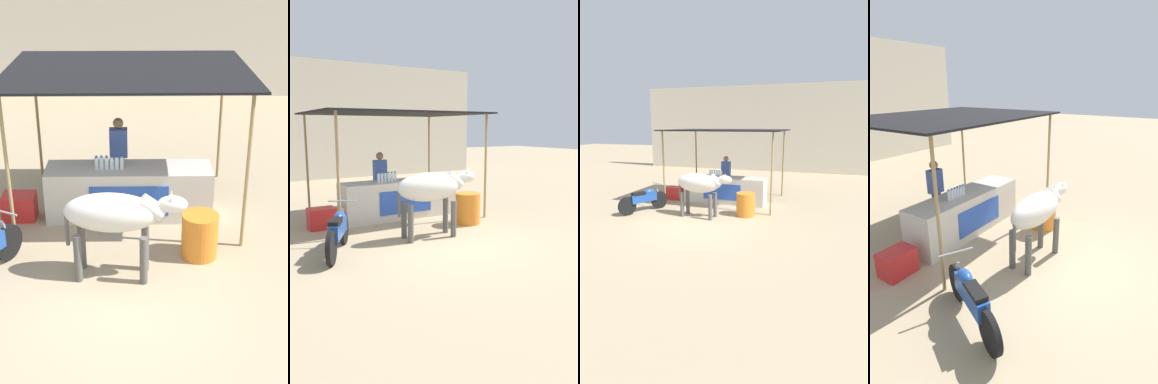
# 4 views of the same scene
# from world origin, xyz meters

# --- Properties ---
(ground_plane) EXTENTS (60.00, 60.00, 0.00)m
(ground_plane) POSITION_xyz_m (0.00, 0.00, 0.00)
(ground_plane) COLOR tan
(building_wall_far) EXTENTS (16.00, 0.50, 5.20)m
(building_wall_far) POSITION_xyz_m (0.00, 10.70, 2.60)
(building_wall_far) COLOR beige
(building_wall_far) RESTS_ON ground
(stall_counter) EXTENTS (3.00, 0.82, 0.96)m
(stall_counter) POSITION_xyz_m (0.00, 2.20, 0.48)
(stall_counter) COLOR beige
(stall_counter) RESTS_ON ground
(stall_awning) EXTENTS (4.20, 3.20, 2.67)m
(stall_awning) POSITION_xyz_m (0.00, 2.50, 2.56)
(stall_awning) COLOR black
(stall_awning) RESTS_ON ground
(water_bottle_row) EXTENTS (0.52, 0.07, 0.25)m
(water_bottle_row) POSITION_xyz_m (-0.35, 2.15, 1.07)
(water_bottle_row) COLOR silver
(water_bottle_row) RESTS_ON stall_counter
(vendor_behind_counter) EXTENTS (0.34, 0.22, 1.65)m
(vendor_behind_counter) POSITION_xyz_m (-0.20, 2.95, 0.85)
(vendor_behind_counter) COLOR #383842
(vendor_behind_counter) RESTS_ON ground
(cooler_box) EXTENTS (0.60, 0.44, 0.48)m
(cooler_box) POSITION_xyz_m (-2.02, 2.10, 0.24)
(cooler_box) COLOR red
(cooler_box) RESTS_ON ground
(water_barrel) EXTENTS (0.59, 0.59, 0.74)m
(water_barrel) POSITION_xyz_m (1.14, 0.77, 0.37)
(water_barrel) COLOR orange
(water_barrel) RESTS_ON ground
(cow) EXTENTS (1.84, 0.63, 1.44)m
(cow) POSITION_xyz_m (-0.18, 0.22, 1.03)
(cow) COLOR silver
(cow) RESTS_ON ground
(motorcycle_parked) EXTENTS (0.95, 1.64, 0.90)m
(motorcycle_parked) POSITION_xyz_m (-2.18, 0.20, 0.43)
(motorcycle_parked) COLOR black
(motorcycle_parked) RESTS_ON ground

